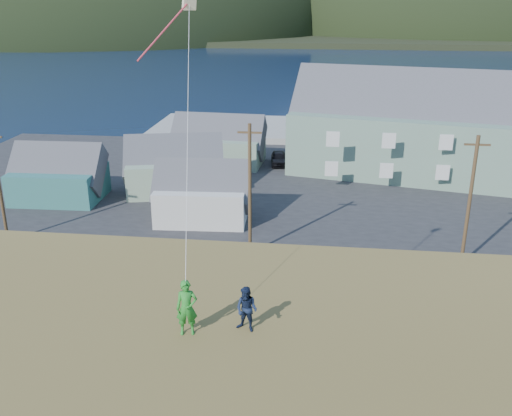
{
  "coord_description": "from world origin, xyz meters",
  "views": [
    {
      "loc": [
        3.6,
        -34.63,
        17.06
      ],
      "look_at": [
        0.92,
        -12.55,
        8.8
      ],
      "focal_mm": 40.0,
      "sensor_mm": 36.0,
      "label": 1
    }
  ],
  "objects_px": {
    "lodge": "(479,131)",
    "kite_flyer_navy": "(247,309)",
    "shed_teal": "(58,175)",
    "shed_palegreen_far": "(218,142)",
    "shed_palegreen_near": "(174,167)",
    "wharf": "(252,129)",
    "kite_flyer_green": "(187,308)",
    "shed_white": "(202,193)"
  },
  "relations": [
    {
      "from": "kite_flyer_green",
      "to": "kite_flyer_navy",
      "type": "height_order",
      "value": "kite_flyer_green"
    },
    {
      "from": "shed_teal",
      "to": "lodge",
      "type": "bearing_deg",
      "value": 14.13
    },
    {
      "from": "shed_palegreen_near",
      "to": "kite_flyer_green",
      "type": "height_order",
      "value": "kite_flyer_green"
    },
    {
      "from": "kite_flyer_navy",
      "to": "wharf",
      "type": "bearing_deg",
      "value": 116.76
    },
    {
      "from": "shed_white",
      "to": "shed_palegreen_far",
      "type": "relative_size",
      "value": 0.77
    },
    {
      "from": "shed_white",
      "to": "shed_palegreen_far",
      "type": "xyz_separation_m",
      "value": [
        -1.71,
        16.44,
        0.21
      ]
    },
    {
      "from": "shed_teal",
      "to": "kite_flyer_navy",
      "type": "height_order",
      "value": "kite_flyer_navy"
    },
    {
      "from": "shed_white",
      "to": "kite_flyer_green",
      "type": "distance_m",
      "value": 28.38
    },
    {
      "from": "wharf",
      "to": "shed_palegreen_far",
      "type": "distance_m",
      "value": 16.23
    },
    {
      "from": "shed_teal",
      "to": "shed_palegreen_near",
      "type": "height_order",
      "value": "shed_palegreen_near"
    },
    {
      "from": "shed_palegreen_far",
      "to": "kite_flyer_green",
      "type": "bearing_deg",
      "value": -76.68
    },
    {
      "from": "shed_palegreen_far",
      "to": "kite_flyer_green",
      "type": "xyz_separation_m",
      "value": [
        7.23,
        -43.67,
        5.57
      ]
    },
    {
      "from": "shed_palegreen_near",
      "to": "shed_palegreen_far",
      "type": "bearing_deg",
      "value": 63.52
    },
    {
      "from": "shed_teal",
      "to": "shed_white",
      "type": "height_order",
      "value": "shed_teal"
    },
    {
      "from": "lodge",
      "to": "shed_palegreen_near",
      "type": "relative_size",
      "value": 3.79
    },
    {
      "from": "shed_palegreen_near",
      "to": "wharf",
      "type": "bearing_deg",
      "value": 68.34
    },
    {
      "from": "shed_palegreen_near",
      "to": "kite_flyer_navy",
      "type": "height_order",
      "value": "kite_flyer_navy"
    },
    {
      "from": "wharf",
      "to": "shed_white",
      "type": "height_order",
      "value": "shed_white"
    },
    {
      "from": "shed_teal",
      "to": "kite_flyer_navy",
      "type": "bearing_deg",
      "value": -57.0
    },
    {
      "from": "shed_palegreen_far",
      "to": "shed_white",
      "type": "bearing_deg",
      "value": -80.15
    },
    {
      "from": "shed_palegreen_near",
      "to": "kite_flyer_green",
      "type": "relative_size",
      "value": 5.47
    },
    {
      "from": "shed_teal",
      "to": "kite_flyer_green",
      "type": "bearing_deg",
      "value": -59.72
    },
    {
      "from": "shed_palegreen_near",
      "to": "shed_palegreen_far",
      "type": "relative_size",
      "value": 0.97
    },
    {
      "from": "shed_teal",
      "to": "kite_flyer_navy",
      "type": "relative_size",
      "value": 5.42
    },
    {
      "from": "lodge",
      "to": "shed_palegreen_far",
      "type": "height_order",
      "value": "lodge"
    },
    {
      "from": "kite_flyer_navy",
      "to": "lodge",
      "type": "bearing_deg",
      "value": 87.12
    },
    {
      "from": "lodge",
      "to": "kite_flyer_navy",
      "type": "bearing_deg",
      "value": -100.35
    },
    {
      "from": "shed_palegreen_near",
      "to": "kite_flyer_green",
      "type": "bearing_deg",
      "value": -87.4
    },
    {
      "from": "kite_flyer_navy",
      "to": "shed_palegreen_far",
      "type": "bearing_deg",
      "value": 121.39
    },
    {
      "from": "lodge",
      "to": "kite_flyer_navy",
      "type": "relative_size",
      "value": 25.17
    },
    {
      "from": "shed_palegreen_near",
      "to": "shed_teal",
      "type": "bearing_deg",
      "value": -173.47
    },
    {
      "from": "lodge",
      "to": "kite_flyer_green",
      "type": "distance_m",
      "value": 45.56
    },
    {
      "from": "lodge",
      "to": "shed_white",
      "type": "relative_size",
      "value": 4.79
    },
    {
      "from": "kite_flyer_navy",
      "to": "shed_teal",
      "type": "bearing_deg",
      "value": 144.37
    },
    {
      "from": "lodge",
      "to": "kite_flyer_navy",
      "type": "height_order",
      "value": "lodge"
    },
    {
      "from": "shed_teal",
      "to": "shed_palegreen_far",
      "type": "relative_size",
      "value": 0.79
    },
    {
      "from": "lodge",
      "to": "shed_palegreen_near",
      "type": "distance_m",
      "value": 29.35
    },
    {
      "from": "wharf",
      "to": "kite_flyer_green",
      "type": "xyz_separation_m",
      "value": [
        5.65,
        -59.69,
        7.66
      ]
    },
    {
      "from": "shed_teal",
      "to": "shed_white",
      "type": "xyz_separation_m",
      "value": [
        13.63,
        -3.36,
        -0.01
      ]
    },
    {
      "from": "wharf",
      "to": "lodge",
      "type": "bearing_deg",
      "value": -36.86
    },
    {
      "from": "wharf",
      "to": "shed_teal",
      "type": "height_order",
      "value": "shed_teal"
    },
    {
      "from": "lodge",
      "to": "shed_palegreen_far",
      "type": "bearing_deg",
      "value": -172.88
    }
  ]
}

